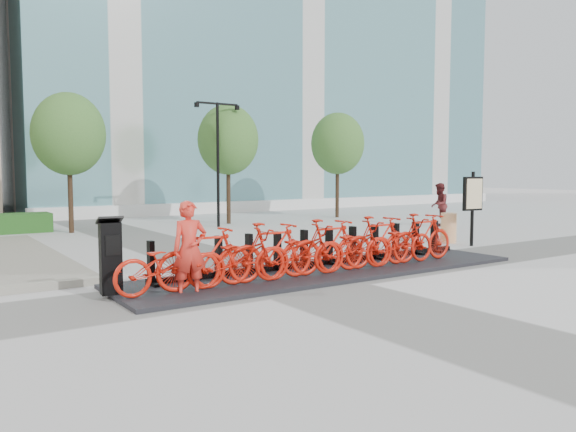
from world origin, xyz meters
TOP-DOWN VIEW (x-y plane):
  - ground at (0.00, 0.00)m, footprint 120.00×120.00m
  - glass_building at (14.00, 26.00)m, footprint 32.00×16.00m
  - tree_1 at (-1.50, 12.00)m, footprint 2.60×2.60m
  - tree_2 at (5.00, 12.00)m, footprint 2.60×2.60m
  - tree_3 at (11.00, 12.00)m, footprint 2.60×2.60m
  - streetlamp at (4.00, 11.00)m, footprint 2.00×0.20m
  - dock_pad at (1.30, 0.30)m, footprint 9.60×2.40m
  - dock_rail_posts at (1.36, 0.77)m, footprint 8.02×0.50m
  - bike_0 at (-2.60, -0.05)m, footprint 2.01×0.70m
  - bike_1 at (-1.88, -0.05)m, footprint 1.95×0.55m
  - bike_2 at (-1.16, -0.05)m, footprint 2.01×0.70m
  - bike_3 at (-0.44, -0.05)m, footprint 1.95×0.55m
  - bike_4 at (0.28, -0.05)m, footprint 2.01×0.70m
  - bike_5 at (1.00, -0.05)m, footprint 1.95×0.55m
  - bike_6 at (1.72, -0.05)m, footprint 2.01×0.70m
  - bike_7 at (2.44, -0.05)m, footprint 1.95×0.55m
  - bike_8 at (3.16, -0.05)m, footprint 2.01×0.70m
  - bike_9 at (3.88, -0.05)m, footprint 1.95×0.55m
  - kiosk at (-3.47, 0.47)m, footprint 0.47×0.40m
  - worker_red at (-2.25, -0.17)m, footprint 0.68×0.49m
  - pedestrian at (11.65, 6.17)m, footprint 1.09×1.04m
  - construction_barrel at (7.71, 2.36)m, footprint 0.53×0.53m
  - map_sign at (7.67, 1.44)m, footprint 0.74×0.18m

SIDE VIEW (x-z plane):
  - ground at x=0.00m, z-range 0.00..0.00m
  - dock_pad at x=1.30m, z-range 0.00..0.08m
  - construction_barrel at x=7.71m, z-range 0.00..0.94m
  - dock_rail_posts at x=1.36m, z-range 0.08..0.93m
  - bike_0 at x=-2.60m, z-range 0.08..1.13m
  - bike_2 at x=-1.16m, z-range 0.08..1.13m
  - bike_4 at x=0.28m, z-range 0.08..1.13m
  - bike_6 at x=1.72m, z-range 0.08..1.13m
  - bike_8 at x=3.16m, z-range 0.08..1.13m
  - bike_1 at x=-1.88m, z-range 0.08..1.25m
  - bike_3 at x=-0.44m, z-range 0.08..1.25m
  - bike_5 at x=1.00m, z-range 0.08..1.25m
  - bike_7 at x=2.44m, z-range 0.08..1.25m
  - bike_9 at x=3.88m, z-range 0.08..1.25m
  - kiosk at x=-3.47m, z-range 0.05..1.45m
  - worker_red at x=-2.25m, z-range 0.00..1.73m
  - pedestrian at x=11.65m, z-range 0.00..1.77m
  - map_sign at x=7.67m, z-range 0.36..2.61m
  - streetlamp at x=4.00m, z-range 0.63..5.63m
  - tree_1 at x=-1.50m, z-range 1.04..6.14m
  - tree_2 at x=5.00m, z-range 1.04..6.14m
  - tree_3 at x=11.00m, z-range 1.04..6.14m
  - glass_building at x=14.00m, z-range 0.00..24.00m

